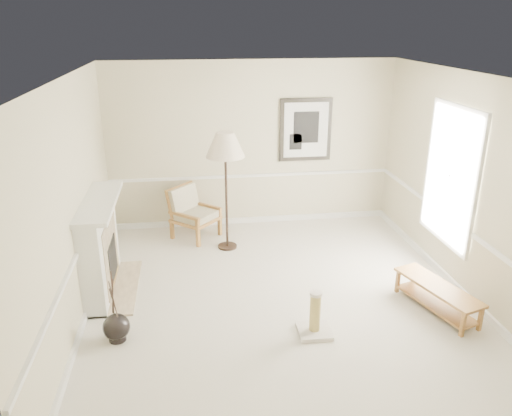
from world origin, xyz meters
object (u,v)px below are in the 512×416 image
Objects in this scene: armchair at (191,210)px; bench at (437,294)px; floor_lamp at (225,148)px; scratching_post at (315,320)px; floor_vase at (116,328)px.

armchair is 4.17m from bench.
floor_lamp is at bearing -92.81° from armchair.
bench is 1.69m from scratching_post.
floor_vase reaches higher than scratching_post.
armchair is at bearing 114.11° from scratching_post.
floor_lamp reaches higher than armchair.
floor_lamp is at bearing 137.77° from bench.
bench is at bearing -90.68° from armchair.
floor_lamp reaches higher than scratching_post.
scratching_post is (1.39, -3.10, -0.29)m from armchair.
floor_vase reaches higher than bench.
armchair is 1.44m from floor_lamp.
floor_vase is 0.96× the size of armchair.
floor_vase is at bearing -122.31° from floor_lamp.
bench is (3.06, -2.82, -0.23)m from armchair.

